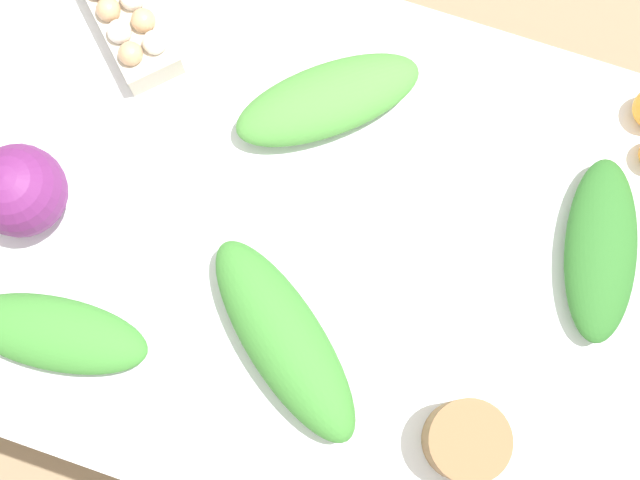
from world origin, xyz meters
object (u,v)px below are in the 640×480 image
at_px(greens_bunch_dandelion, 55,334).
at_px(greens_bunch_scallion, 601,249).
at_px(cabbage_purple, 20,191).
at_px(greens_bunch_kale, 328,100).
at_px(paper_bag, 466,441).
at_px(greens_bunch_chard, 282,339).
at_px(egg_carton, 124,11).

bearing_deg(greens_bunch_dandelion, greens_bunch_scallion, 27.53).
xyz_separation_m(cabbage_purple, greens_bunch_dandelion, (0.13, -0.21, -0.05)).
relative_size(greens_bunch_scallion, greens_bunch_kale, 0.94).
height_order(paper_bag, greens_bunch_chard, paper_bag).
xyz_separation_m(paper_bag, greens_bunch_dandelion, (-0.71, -0.05, -0.02)).
bearing_deg(greens_bunch_kale, cabbage_purple, -142.48).
bearing_deg(greens_bunch_scallion, cabbage_purple, -166.65).
xyz_separation_m(greens_bunch_chard, greens_bunch_dandelion, (-0.37, -0.11, -0.01)).
relative_size(greens_bunch_chard, greens_bunch_dandelion, 1.22).
bearing_deg(greens_bunch_chard, greens_bunch_dandelion, -162.86).
relative_size(greens_bunch_kale, greens_bunch_dandelion, 1.07).
bearing_deg(cabbage_purple, egg_carton, 85.05).
xyz_separation_m(paper_bag, greens_bunch_chard, (-0.34, 0.06, -0.00)).
bearing_deg(egg_carton, greens_bunch_kale, -141.71).
bearing_deg(greens_bunch_chard, greens_bunch_kale, 98.25).
bearing_deg(paper_bag, cabbage_purple, 169.67).
height_order(cabbage_purple, paper_bag, cabbage_purple).
height_order(egg_carton, greens_bunch_dandelion, egg_carton).
relative_size(egg_carton, greens_bunch_chard, 0.70).
distance_m(greens_bunch_kale, greens_bunch_chard, 0.43).
bearing_deg(cabbage_purple, greens_bunch_scallion, 13.35).
bearing_deg(paper_bag, greens_bunch_kale, 129.30).
distance_m(greens_bunch_kale, greens_bunch_dandelion, 0.62).
distance_m(paper_bag, greens_bunch_kale, 0.63).
relative_size(cabbage_purple, paper_bag, 1.20).
bearing_deg(egg_carton, paper_bag, -169.26).
bearing_deg(greens_bunch_chard, paper_bag, -10.18).
height_order(cabbage_purple, greens_bunch_chard, cabbage_purple).
relative_size(egg_carton, greens_bunch_kale, 0.79).
relative_size(paper_bag, greens_bunch_chard, 0.34).
relative_size(cabbage_purple, greens_bunch_kale, 0.46).
xyz_separation_m(egg_carton, greens_bunch_kale, (0.41, -0.04, -0.00)).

